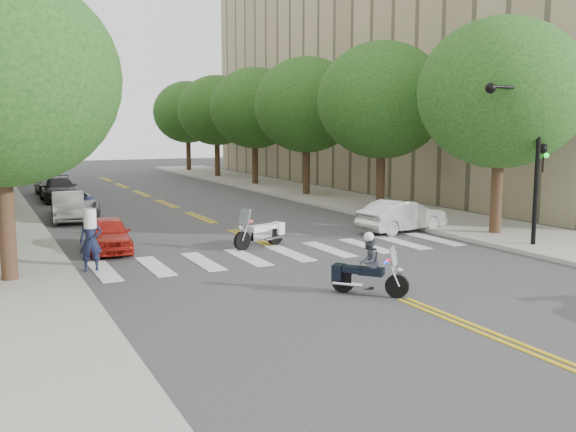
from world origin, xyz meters
TOP-DOWN VIEW (x-y plane):
  - ground at (0.00, 0.00)m, footprint 140.00×140.00m
  - sidewalk_right at (9.50, 22.00)m, footprint 5.00×60.00m
  - building_right at (26.00, 26.00)m, footprint 26.00×44.00m
  - tree_r_0 at (8.80, 6.00)m, footprint 6.40×6.40m
  - tree_r_1 at (8.80, 14.00)m, footprint 6.40×6.40m
  - tree_r_2 at (8.80, 22.00)m, footprint 6.40×6.40m
  - tree_r_3 at (8.80, 30.00)m, footprint 6.40×6.40m
  - tree_r_4 at (8.80, 38.00)m, footprint 6.40×6.40m
  - tree_r_5 at (8.80, 46.00)m, footprint 6.40×6.40m
  - traffic_signal_pole at (7.72, 3.50)m, footprint 2.82×0.42m
  - motorcycle_police at (-0.59, 0.79)m, footprint 1.51×1.67m
  - motorcycle_parked at (-0.31, 8.00)m, footprint 2.19×1.03m
  - officer_standing at (-6.50, 6.74)m, footprint 0.73×0.55m
  - convertible at (6.15, 8.50)m, footprint 4.21×2.12m
  - parked_car_a at (-5.46, 9.61)m, footprint 1.77×3.66m
  - parked_car_b at (-5.74, 17.80)m, footprint 1.75×4.06m
  - parked_car_c at (-5.20, 19.55)m, footprint 1.96×4.17m
  - parked_car_d at (-5.20, 26.12)m, footprint 1.96×4.75m
  - parked_car_e at (-5.20, 29.50)m, footprint 2.06×4.25m

SIDE VIEW (x-z plane):
  - ground at x=0.00m, z-range 0.00..0.00m
  - sidewalk_right at x=9.50m, z-range 0.00..0.15m
  - motorcycle_parked at x=-0.31m, z-range -0.22..1.24m
  - parked_car_c at x=-5.20m, z-range 0.00..1.15m
  - parked_car_a at x=-5.46m, z-range 0.00..1.20m
  - parked_car_b at x=-5.74m, z-range 0.00..1.30m
  - convertible at x=6.15m, z-range 0.00..1.32m
  - parked_car_d at x=-5.20m, z-range 0.00..1.38m
  - parked_car_e at x=-5.20m, z-range 0.00..1.40m
  - motorcycle_police at x=-0.59m, z-range -0.09..1.56m
  - officer_standing at x=-6.50m, z-range 0.00..1.80m
  - traffic_signal_pole at x=7.72m, z-range 0.72..6.72m
  - tree_r_0 at x=8.80m, z-range 1.33..9.78m
  - tree_r_1 at x=8.80m, z-range 1.33..9.78m
  - tree_r_2 at x=8.80m, z-range 1.33..9.78m
  - tree_r_3 at x=8.80m, z-range 1.33..9.78m
  - tree_r_4 at x=8.80m, z-range 1.33..9.78m
  - tree_r_5 at x=8.80m, z-range 1.33..9.78m
  - building_right at x=26.00m, z-range 0.00..22.00m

